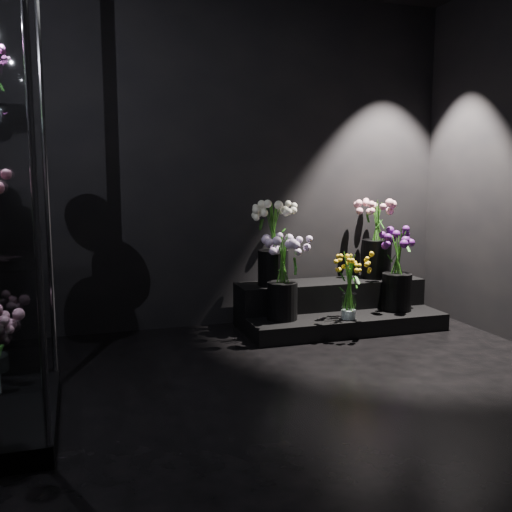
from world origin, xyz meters
name	(u,v)px	position (x,y,z in m)	size (l,w,h in m)	color
floor	(317,413)	(0.00, 0.00, 0.00)	(4.00, 4.00, 0.00)	black
wall_back	(225,162)	(0.00, 2.00, 1.40)	(4.00, 4.00, 0.00)	black
display_riser	(335,307)	(0.89, 1.67, 0.15)	(1.67, 0.74, 0.37)	black
bouquet_orange_bells	(349,285)	(0.85, 1.33, 0.42)	(0.29, 0.29, 0.54)	white
bouquet_lilac	(282,271)	(0.34, 1.48, 0.53)	(0.49, 0.49, 0.68)	black
bouquet_purple	(398,265)	(1.39, 1.50, 0.53)	(0.43, 0.43, 0.70)	black
bouquet_cream_roses	(273,237)	(0.35, 1.75, 0.78)	(0.50, 0.50, 0.71)	black
bouquet_pink_roses	(377,235)	(1.35, 1.78, 0.76)	(0.39, 0.39, 0.70)	black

